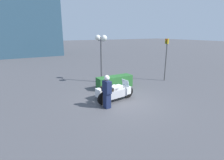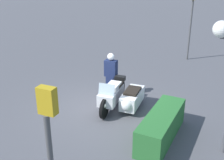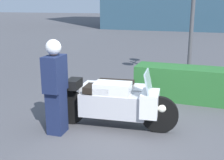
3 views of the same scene
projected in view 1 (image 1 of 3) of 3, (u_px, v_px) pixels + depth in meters
ground_plane at (123, 102)px, 10.03m from camera, size 160.00×160.00×0.00m
police_motorcycle at (113, 91)px, 10.29m from camera, size 2.50×1.34×1.18m
officer_rider at (107, 91)px, 8.97m from camera, size 0.32×0.50×1.76m
hedge_bush_curbside at (115, 82)px, 12.45m from camera, size 2.62×0.77×0.85m
twin_lamp_post at (101, 43)px, 13.20m from camera, size 0.43×1.47×3.66m
traffic_light_near at (166, 54)px, 13.85m from camera, size 0.23×0.27×3.38m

